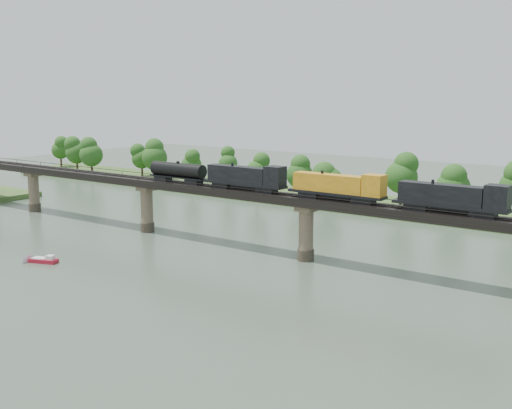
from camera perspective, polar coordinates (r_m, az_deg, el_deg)
The scene contains 7 objects.
ground at distance 92.61m, azimuth -5.50°, elevation -8.86°, with size 400.00×400.00×0.00m, color #39483A.
far_bank at distance 163.83m, azimuth 14.62°, elevation -0.49°, with size 300.00×24.00×1.60m, color #355321.
bridge at distance 114.41m, azimuth 4.47°, elevation -2.32°, with size 236.00×30.00×11.50m.
bridge_superstructure at distance 113.22m, azimuth 4.52°, elevation 0.81°, with size 220.00×4.90×0.75m.
far_treeline at distance 161.67m, azimuth 11.45°, elevation 2.38°, with size 289.06×17.54×13.60m.
freight_train at distance 113.17m, azimuth 4.31°, elevation 1.88°, with size 72.24×2.81×4.97m.
motorboat at distance 119.67m, azimuth -18.33°, elevation -4.71°, with size 5.38×3.42×1.42m.
Camera 1 is at (58.47, -65.21, 30.08)m, focal length 45.00 mm.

